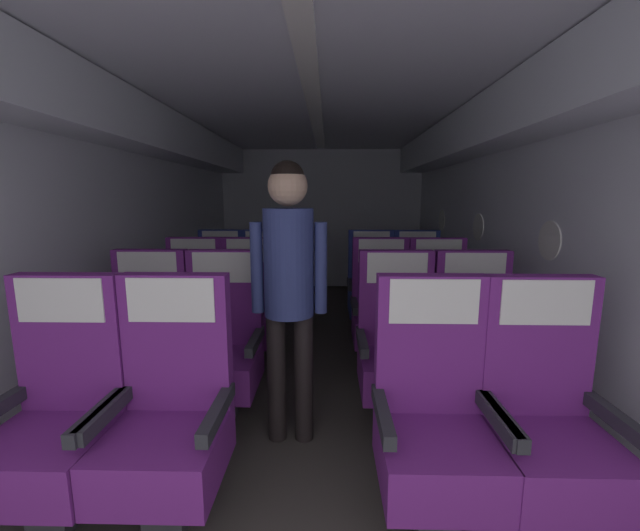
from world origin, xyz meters
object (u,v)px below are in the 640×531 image
Objects in this scene: seat_b_left_aisle at (222,348)px; seat_a_right_aisle at (547,425)px; flight_attendant at (289,274)px; seat_d_left_window at (220,289)px; seat_d_right_window at (371,290)px; seat_a_left_aisle at (170,420)px; seat_b_left_window at (147,347)px; seat_c_left_window at (193,311)px; seat_b_right_window at (397,350)px; seat_c_right_aisle at (439,312)px; seat_a_right_window at (434,423)px; seat_a_left_window at (59,420)px; seat_c_left_aisle at (249,311)px; seat_b_right_aisle at (475,350)px; seat_c_right_window at (381,312)px; seat_d_right_aisle at (417,290)px; seat_d_left_aisle at (263,289)px.

seat_a_right_aisle is at bearing -27.28° from seat_b_left_aisle.
flight_attendant reaches higher than seat_b_left_aisle.
seat_d_right_window is at bearing -0.40° from seat_d_left_window.
seat_a_right_aisle is (1.64, -0.00, 0.00)m from seat_a_left_aisle.
seat_b_left_window and seat_b_left_aisle have the same top height.
seat_c_left_window is at bearing 89.05° from seat_b_left_window.
seat_d_right_window is (1.64, -0.01, 0.00)m from seat_d_left_window.
seat_b_right_window is 0.99m from seat_c_right_aisle.
seat_a_right_window is at bearing 0.16° from seat_a_left_aisle.
seat_a_left_window is 1.65m from seat_a_right_window.
seat_c_left_aisle is (0.00, 1.70, 0.00)m from seat_a_left_aisle.
seat_a_left_aisle is at bearing -152.58° from seat_b_right_aisle.
seat_b_right_aisle is at bearing -89.79° from seat_c_right_aisle.
seat_c_right_aisle is at bearing 0.23° from seat_c_left_window.
seat_c_right_window and seat_d_right_aisle have the same top height.
seat_a_left_window is at bearing -106.09° from seat_c_left_aisle.
seat_c_left_aisle is at bearing -69.57° from flight_attendant.
seat_c_left_window is at bearing -51.70° from flight_attendant.
seat_d_left_aisle is (-0.02, 0.86, 0.00)m from seat_c_left_aisle.
seat_b_right_aisle and seat_d_left_aisle have the same top height.
seat_b_left_aisle is at bearing -179.71° from seat_b_right_window.
seat_a_right_aisle and seat_b_right_aisle have the same top height.
seat_b_left_window is at bearing -105.88° from seat_d_left_aisle.
flight_attendant is at bearing -121.04° from seat_c_right_window.
seat_c_right_window is 0.67× the size of flight_attendant.
seat_a_right_window is (-0.48, 0.01, 0.00)m from seat_a_right_aisle.
seat_b_right_window is 0.86m from seat_c_right_window.
flight_attendant is at bearing -136.24° from seat_c_right_aisle.
seat_a_right_window is at bearing -88.80° from seat_b_right_window.
seat_b_left_window is 1.86m from seat_c_right_window.
seat_c_right_window is at bearing 120.13° from seat_b_right_aisle.
seat_c_right_aisle is at bearing -0.44° from seat_c_right_window.
seat_b_right_aisle is 0.85m from seat_c_right_aisle.
seat_d_left_aisle is at bearing 74.12° from seat_b_left_window.
seat_b_right_aisle is at bearing 60.27° from seat_a_right_window.
seat_b_right_window is (1.14, 0.01, 0.00)m from seat_b_left_aisle.
seat_b_right_window is 1.42m from seat_c_left_aisle.
seat_a_right_window is 1.00× the size of seat_d_left_window.
seat_c_left_window is at bearing -179.80° from seat_c_left_aisle.
seat_c_left_window is 1.00× the size of seat_d_right_window.
seat_c_right_aisle is 0.49m from seat_c_right_window.
seat_a_left_window is at bearing 29.41° from flight_attendant.
seat_b_right_window is (-0.50, 0.85, 0.00)m from seat_a_right_aisle.
seat_b_left_aisle is at bearing 152.72° from seat_a_right_aisle.
seat_a_right_window is 1.43m from seat_b_left_aisle.
seat_a_right_aisle and seat_a_right_window have the same top height.
seat_b_right_window and seat_c_right_aisle have the same top height.
seat_c_right_aisle is at bearing 89.93° from seat_a_right_aisle.
flight_attendant is (-0.67, -0.26, 0.55)m from seat_b_right_window.
seat_a_left_window is at bearing -141.13° from seat_c_right_aisle.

